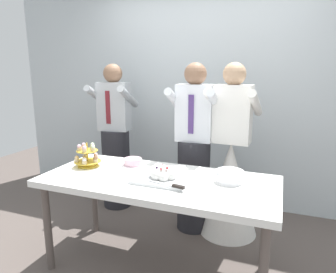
% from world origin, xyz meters
% --- Properties ---
extents(ground_plane, '(8.00, 8.00, 0.00)m').
position_xyz_m(ground_plane, '(0.00, 0.00, 0.00)').
color(ground_plane, '#564C47').
extents(rear_wall, '(5.20, 0.10, 2.90)m').
position_xyz_m(rear_wall, '(0.00, 1.48, 1.45)').
color(rear_wall, silver).
rests_on(rear_wall, ground_plane).
extents(dessert_table, '(1.80, 0.80, 0.78)m').
position_xyz_m(dessert_table, '(0.00, 0.00, 0.70)').
color(dessert_table, white).
rests_on(dessert_table, ground_plane).
extents(cupcake_stand, '(0.23, 0.23, 0.21)m').
position_xyz_m(cupcake_stand, '(-0.68, 0.06, 0.86)').
color(cupcake_stand, gold).
rests_on(cupcake_stand, dessert_table).
extents(main_cake_tray, '(0.43, 0.32, 0.13)m').
position_xyz_m(main_cake_tray, '(0.05, -0.04, 0.82)').
color(main_cake_tray, silver).
rests_on(main_cake_tray, dessert_table).
extents(plate_stack, '(0.21, 0.21, 0.09)m').
position_xyz_m(plate_stack, '(0.53, 0.12, 0.82)').
color(plate_stack, white).
rests_on(plate_stack, dessert_table).
extents(round_cake, '(0.24, 0.24, 0.07)m').
position_xyz_m(round_cake, '(-0.32, 0.21, 0.80)').
color(round_cake, white).
rests_on(round_cake, dessert_table).
extents(person_groom, '(0.48, 0.51, 1.66)m').
position_xyz_m(person_groom, '(0.08, 0.73, 0.75)').
color(person_groom, '#232328').
rests_on(person_groom, ground_plane).
extents(person_bride, '(0.56, 0.56, 1.66)m').
position_xyz_m(person_bride, '(0.43, 0.77, 0.58)').
color(person_bride, white).
rests_on(person_bride, ground_plane).
extents(person_guest, '(0.52, 0.54, 1.66)m').
position_xyz_m(person_guest, '(-0.92, 0.92, 0.75)').
color(person_guest, '#232328').
rests_on(person_guest, ground_plane).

